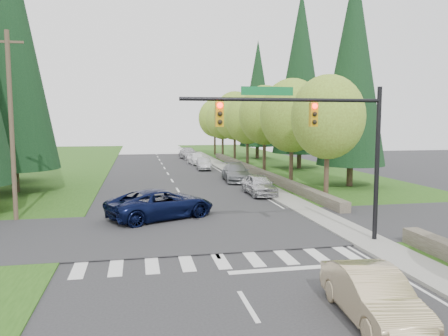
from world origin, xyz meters
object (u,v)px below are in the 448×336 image
object	(u,v)px
sedan_champagne	(373,295)
suv_navy	(161,204)
parked_car_a	(259,185)
parked_car_b	(236,173)
parked_car_d	(197,159)
parked_car_e	(189,154)
parked_car_c	(204,164)

from	to	relation	value
sedan_champagne	suv_navy	distance (m)	14.37
parked_car_a	parked_car_b	bearing A→B (deg)	89.27
parked_car_a	parked_car_d	world-z (taller)	parked_car_d
suv_navy	parked_car_e	world-z (taller)	suv_navy
sedan_champagne	suv_navy	size ratio (longest dim) A/B	0.72
suv_navy	parked_car_d	size ratio (longest dim) A/B	1.32
parked_car_d	parked_car_a	bearing A→B (deg)	-92.17
parked_car_d	parked_car_e	world-z (taller)	parked_car_e
parked_car_d	parked_car_b	bearing A→B (deg)	-90.53
sedan_champagne	parked_car_c	bearing A→B (deg)	92.85
sedan_champagne	suv_navy	bearing A→B (deg)	114.38
parked_car_d	parked_car_e	xyz separation A→B (m)	(0.00, 8.34, 0.01)
sedan_champagne	parked_car_b	xyz separation A→B (m)	(2.57, 27.53, 0.08)
parked_car_b	parked_car_c	size ratio (longest dim) A/B	1.35
sedan_champagne	parked_car_a	xyz separation A→B (m)	(2.57, 20.01, 0.06)
parked_car_a	parked_car_e	size ratio (longest dim) A/B	0.83
parked_car_b	parked_car_e	bearing A→B (deg)	97.40
parked_car_b	suv_navy	bearing A→B (deg)	-113.83
suv_navy	parked_car_a	bearing A→B (deg)	-73.52
suv_navy	parked_car_c	size ratio (longest dim) A/B	1.49
parked_car_c	suv_navy	bearing A→B (deg)	-99.69
suv_navy	parked_car_a	distance (m)	9.86
parked_car_b	parked_car_c	distance (m)	9.94
parked_car_b	parked_car_e	size ratio (longest dim) A/B	1.00
parked_car_a	parked_car_b	xyz separation A→B (m)	(0.00, 7.52, 0.02)
suv_navy	parked_car_e	size ratio (longest dim) A/B	1.11
parked_car_b	parked_car_d	world-z (taller)	parked_car_b
parked_car_a	parked_car_c	distance (m)	17.42
parked_car_b	sedan_champagne	bearing A→B (deg)	-91.25
sedan_champagne	parked_car_b	bearing A→B (deg)	89.31
suv_navy	parked_car_b	xyz separation A→B (m)	(7.42, 14.01, -0.05)
parked_car_a	parked_car_d	distance (m)	23.30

